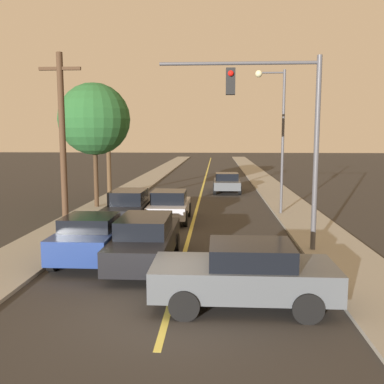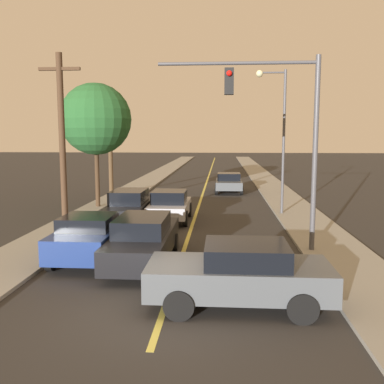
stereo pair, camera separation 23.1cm
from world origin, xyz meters
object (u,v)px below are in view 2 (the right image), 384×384
object	(u,v)px
utility_pole_left	(62,144)
car_far_oncoming	(229,182)
car_near_lane_second	(170,205)
car_crossing_right	(240,274)
streetlamp_right	(278,123)
tree_left_near	(96,119)
car_outer_lane_front	(90,237)
car_outer_lane_second	(130,206)
car_near_lane_front	(144,239)
tree_left_far	(110,122)
traffic_signal_mast	(280,119)

from	to	relation	value
utility_pole_left	car_far_oncoming	bearing A→B (deg)	66.56
car_near_lane_second	car_crossing_right	distance (m)	10.86
streetlamp_right	tree_left_near	world-z (taller)	streetlamp_right
car_outer_lane_front	car_outer_lane_second	size ratio (longest dim) A/B	0.80
car_near_lane_front	car_outer_lane_second	world-z (taller)	car_outer_lane_second
car_outer_lane_front	utility_pole_left	world-z (taller)	utility_pole_left
car_near_lane_second	streetlamp_right	distance (m)	7.02
car_crossing_right	tree_left_near	size ratio (longest dim) A/B	0.63
streetlamp_right	tree_left_near	xyz separation A→B (m)	(-10.00, 1.48, 0.29)
car_near_lane_second	utility_pole_left	bearing A→B (deg)	-129.79
car_outer_lane_second	car_outer_lane_front	bearing A→B (deg)	-90.00
car_near_lane_front	car_outer_lane_front	world-z (taller)	car_near_lane_front
car_outer_lane_front	car_near_lane_second	bearing A→B (deg)	74.91
car_near_lane_second	car_crossing_right	bearing A→B (deg)	-73.95
car_far_oncoming	tree_left_far	bearing A→B (deg)	16.76
car_outer_lane_second	car_far_oncoming	bearing A→B (deg)	67.20
car_far_oncoming	car_crossing_right	world-z (taller)	car_crossing_right
car_near_lane_second	car_outer_lane_second	xyz separation A→B (m)	(-1.85, -0.60, 0.03)
traffic_signal_mast	streetlamp_right	bearing A→B (deg)	83.32
car_near_lane_second	traffic_signal_mast	size ratio (longest dim) A/B	0.58
streetlamp_right	car_near_lane_second	bearing A→B (deg)	-159.51
car_outer_lane_second	car_crossing_right	distance (m)	10.96
utility_pole_left	tree_left_near	xyz separation A→B (m)	(-0.99, 7.84, 1.25)
tree_left_near	tree_left_far	size ratio (longest dim) A/B	1.11
car_near_lane_front	traffic_signal_mast	distance (m)	6.21
car_near_lane_second	tree_left_far	xyz separation A→B (m)	(-5.15, 8.60, 4.34)
car_near_lane_second	tree_left_far	size ratio (longest dim) A/B	0.63
car_outer_lane_front	utility_pole_left	xyz separation A→B (m)	(-1.77, 2.50, 3.04)
tree_left_far	traffic_signal_mast	bearing A→B (deg)	-55.27
car_near_lane_second	car_outer_lane_second	distance (m)	1.94
car_outer_lane_front	car_far_oncoming	world-z (taller)	car_outer_lane_front
traffic_signal_mast	tree_left_far	bearing A→B (deg)	124.73
car_outer_lane_front	streetlamp_right	xyz separation A→B (m)	(7.23, 8.86, 4.00)
utility_pole_left	tree_left_far	world-z (taller)	utility_pole_left
utility_pole_left	tree_left_near	bearing A→B (deg)	97.21
streetlamp_right	car_outer_lane_front	bearing A→B (deg)	-129.23
car_outer_lane_second	utility_pole_left	bearing A→B (deg)	-115.37
car_near_lane_front	streetlamp_right	bearing A→B (deg)	59.21
car_near_lane_second	car_near_lane_front	bearing A→B (deg)	-90.00
car_near_lane_front	car_outer_lane_front	size ratio (longest dim) A/B	1.33
streetlamp_right	traffic_signal_mast	bearing A→B (deg)	-96.68
traffic_signal_mast	car_far_oncoming	bearing A→B (deg)	95.07
car_near_lane_front	car_crossing_right	world-z (taller)	car_near_lane_front
utility_pole_left	streetlamp_right	bearing A→B (deg)	35.23
car_outer_lane_front	tree_left_near	distance (m)	11.53
tree_left_near	car_near_lane_front	bearing A→B (deg)	-66.32
car_outer_lane_second	tree_left_far	bearing A→B (deg)	109.76
car_outer_lane_front	car_crossing_right	distance (m)	6.03
utility_pole_left	tree_left_near	size ratio (longest dim) A/B	1.02
streetlamp_right	tree_left_near	distance (m)	10.11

